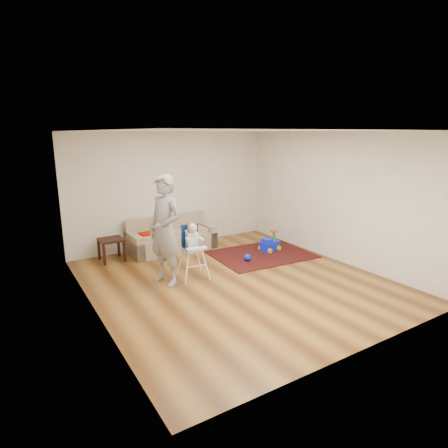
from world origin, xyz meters
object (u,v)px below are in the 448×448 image
adult (165,230)px  ride_on_toy (270,241)px  sofa (172,235)px  toy_ball (247,257)px  side_table (112,250)px  high_chair (193,251)px

adult → ride_on_toy: bearing=79.9°
adult → sofa: bearing=133.0°
toy_ball → sofa: bearing=124.0°
ride_on_toy → adult: adult is taller
side_table → toy_ball: side_table is taller
sofa → high_chair: size_ratio=1.88×
ride_on_toy → adult: bearing=179.2°
ride_on_toy → adult: 2.91m
side_table → toy_ball: (2.43, -1.58, -0.15)m
sofa → high_chair: bearing=-102.3°
sofa → ride_on_toy: (1.90, -1.23, -0.14)m
sofa → side_table: bearing=177.5°
high_chair → adult: size_ratio=0.54×
toy_ball → adult: bearing=-175.1°
sofa → adult: size_ratio=1.01×
side_table → adult: 1.97m
sofa → adult: adult is taller
adult → high_chair: bearing=68.2°
sofa → toy_ball: sofa is taller
sofa → toy_ball: (1.04, -1.55, -0.29)m
side_table → high_chair: 2.07m
adult → toy_ball: bearing=74.9°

